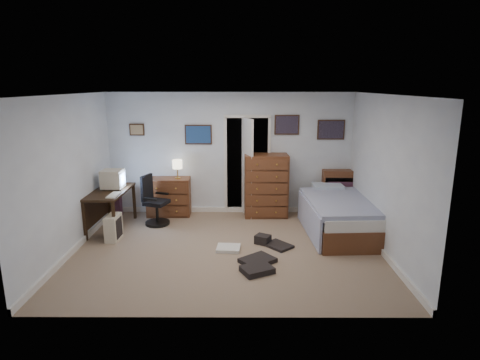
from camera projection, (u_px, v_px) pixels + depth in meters
name	position (u px, v px, depth m)	size (l,w,h in m)	color
floor	(227.00, 249.00, 6.62)	(5.00, 4.00, 0.02)	#88705D
computer_desk	(106.00, 199.00, 7.42)	(0.63, 1.30, 0.74)	black
crt_monitor	(113.00, 179.00, 7.49)	(0.39, 0.37, 0.36)	beige
keyboard	(114.00, 195.00, 7.04)	(0.15, 0.40, 0.02)	beige
pc_tower	(113.00, 228.00, 6.97)	(0.21, 0.42, 0.44)	beige
office_chair	(154.00, 206.00, 7.72)	(0.60, 0.60, 0.97)	black
media_stack	(117.00, 197.00, 8.17)	(0.16, 0.16, 0.82)	maroon
low_dresser	(169.00, 197.00, 8.26)	(0.88, 0.44, 0.78)	brown
table_lamp	(177.00, 165.00, 8.10)	(0.20, 0.20, 0.38)	gold
doorway	(247.00, 163.00, 8.60)	(0.96, 1.12, 2.05)	black
tall_dresser	(266.00, 185.00, 8.17)	(0.87, 0.51, 1.28)	brown
headboard_bookcase	(347.00, 191.00, 8.31)	(1.05, 0.30, 0.93)	brown
bed	(337.00, 215.00, 7.32)	(1.24, 2.18, 0.70)	brown
wall_posters	(258.00, 130.00, 8.14)	(4.38, 0.04, 0.60)	#331E11
floor_clutter	(257.00, 255.00, 6.29)	(1.30, 1.46, 0.15)	silver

